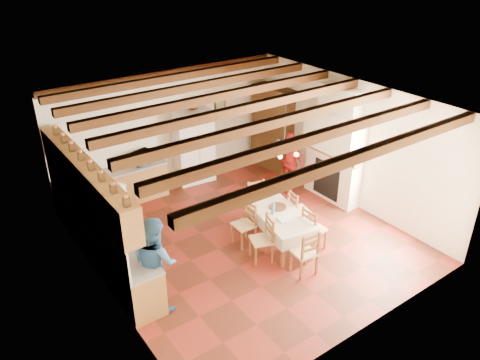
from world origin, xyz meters
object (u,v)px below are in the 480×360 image
chair_left_near (261,239)px  refrigerator (192,145)px  chair_right_near (314,228)px  person_man (125,227)px  chair_end_near (304,252)px  microwave (142,157)px  chair_right_far (299,210)px  dining_table (280,218)px  person_woman_red (289,162)px  chair_left_far (244,224)px  hutch (274,128)px  person_woman_blue (155,262)px  chair_end_far (259,203)px

chair_left_near → refrigerator: bearing=-172.0°
chair_right_near → person_man: person_man is taller
chair_left_near → chair_right_near: size_ratio=1.00×
chair_end_near → microwave: size_ratio=1.84×
chair_right_far → person_man: person_man is taller
person_man → microwave: person_man is taller
person_man → chair_right_far: bearing=-82.9°
dining_table → chair_right_far: size_ratio=1.83×
chair_right_near → person_woman_red: bearing=-29.8°
chair_end_near → chair_left_far: bearing=-68.9°
person_man → microwave: 2.92m
hutch → chair_right_far: hutch is taller
chair_right_near → chair_end_near: (-0.72, -0.49, 0.00)m
hutch → person_woman_red: size_ratio=1.45×
hutch → dining_table: hutch is taller
refrigerator → person_man: (-2.96, -2.62, -0.01)m
refrigerator → person_woman_red: bearing=-44.9°
person_woman_blue → person_woman_red: 4.91m
chair_left_near → chair_right_near: same height
refrigerator → person_woman_red: (1.63, -1.97, -0.17)m
chair_left_far → person_man: size_ratio=0.50×
refrigerator → person_man: size_ratio=1.01×
dining_table → person_woman_blue: 2.88m
refrigerator → chair_right_near: 4.22m
person_man → chair_left_near: bearing=-98.8°
refrigerator → person_woman_blue: (-2.93, -3.78, -0.10)m
chair_end_near → hutch: bearing=-115.3°
person_man → refrigerator: bearing=-28.3°
chair_left_near → chair_end_far: size_ratio=1.00×
person_man → person_woman_red: person_man is taller
chair_left_far → microwave: microwave is taller
chair_left_far → chair_end_near: size_ratio=1.00×
chair_right_near → chair_end_far: size_ratio=1.00×
dining_table → chair_left_near: bearing=-163.0°
hutch → chair_left_near: (-2.92, -3.22, -0.66)m
dining_table → person_woman_red: bearing=45.1°
dining_table → chair_right_far: (0.71, 0.21, -0.15)m
person_woman_red → microwave: bearing=-129.8°
refrigerator → person_woman_blue: 4.78m
chair_right_far → microwave: size_ratio=1.84×
chair_right_near → person_woman_blue: size_ratio=0.56×
hutch → chair_left_near: size_ratio=2.38×
refrigerator → person_woman_red: size_ratio=1.22×
dining_table → chair_end_near: chair_end_near is taller
person_woman_red → microwave: person_woman_red is taller
chair_right_far → person_woman_red: size_ratio=0.61×
chair_end_far → person_woman_blue: (-3.05, -1.07, 0.38)m
dining_table → chair_left_far: chair_left_far is taller
hutch → chair_end_near: 4.78m
person_woman_red → person_woman_blue: bearing=-77.2°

